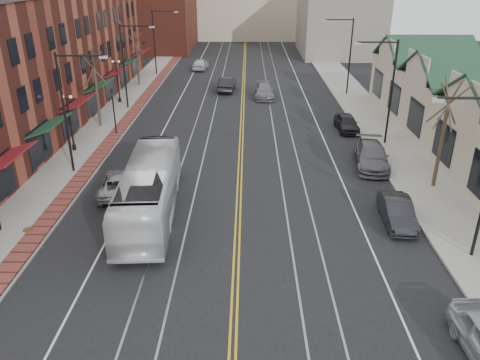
{
  "coord_description": "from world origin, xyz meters",
  "views": [
    {
      "loc": [
        0.49,
        -13.46,
        12.98
      ],
      "look_at": [
        0.1,
        10.56,
        2.0
      ],
      "focal_mm": 35.0,
      "sensor_mm": 36.0,
      "label": 1
    }
  ],
  "objects_px": {
    "transit_bus": "(150,189)",
    "parked_car_c": "(372,156)",
    "parked_car_b": "(397,212)",
    "parked_car_d": "(347,123)",
    "parked_suv": "(120,182)"
  },
  "relations": [
    {
      "from": "parked_suv",
      "to": "parked_car_c",
      "type": "distance_m",
      "value": 17.39
    },
    {
      "from": "transit_bus",
      "to": "parked_car_d",
      "type": "bearing_deg",
      "value": -136.14
    },
    {
      "from": "parked_car_b",
      "to": "transit_bus",
      "type": "bearing_deg",
      "value": 179.92
    },
    {
      "from": "transit_bus",
      "to": "parked_car_d",
      "type": "xyz_separation_m",
      "value": [
        14.09,
        15.35,
        -0.87
      ]
    },
    {
      "from": "parked_car_b",
      "to": "parked_car_d",
      "type": "bearing_deg",
      "value": 92.14
    },
    {
      "from": "parked_car_b",
      "to": "parked_car_c",
      "type": "relative_size",
      "value": 0.78
    },
    {
      "from": "transit_bus",
      "to": "parked_car_b",
      "type": "relative_size",
      "value": 2.68
    },
    {
      "from": "parked_car_b",
      "to": "parked_car_d",
      "type": "height_order",
      "value": "parked_car_d"
    },
    {
      "from": "transit_bus",
      "to": "parked_car_c",
      "type": "bearing_deg",
      "value": -156.54
    },
    {
      "from": "transit_bus",
      "to": "parked_car_d",
      "type": "relative_size",
      "value": 2.74
    },
    {
      "from": "transit_bus",
      "to": "parked_suv",
      "type": "distance_m",
      "value": 3.86
    },
    {
      "from": "parked_suv",
      "to": "parked_car_c",
      "type": "height_order",
      "value": "parked_car_c"
    },
    {
      "from": "transit_bus",
      "to": "parked_car_c",
      "type": "relative_size",
      "value": 2.08
    },
    {
      "from": "parked_car_d",
      "to": "parked_suv",
      "type": "bearing_deg",
      "value": -145.33
    },
    {
      "from": "parked_car_b",
      "to": "parked_car_c",
      "type": "distance_m",
      "value": 8.11
    }
  ]
}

